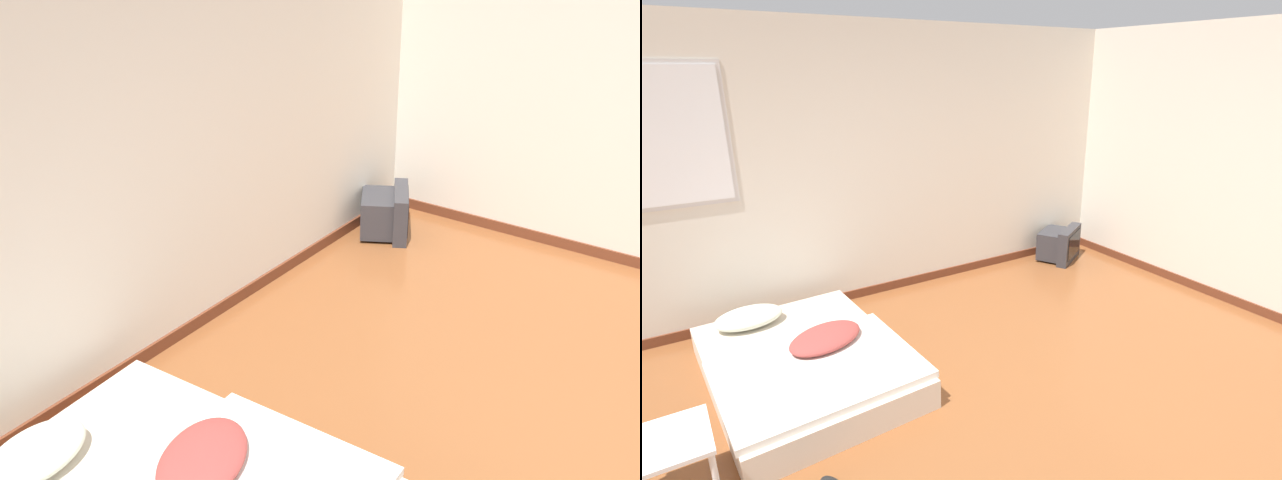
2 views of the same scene
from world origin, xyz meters
The scene contains 2 objects.
wall_back centered at (-0.02, 2.85, 1.29)m, with size 8.33×0.08×2.60m.
crt_tv centered at (2.36, 2.54, 0.19)m, with size 0.63×0.59×0.40m.
Camera 1 is at (-2.45, -0.20, 2.65)m, focal length 40.00 mm.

